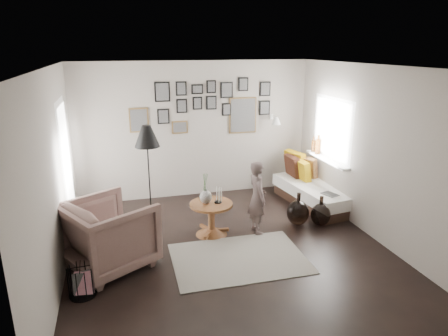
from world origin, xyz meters
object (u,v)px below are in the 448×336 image
object	(u,v)px
floor_lamp	(147,140)
magazine_basket	(82,281)
pedestal_table	(211,220)
daybed	(312,190)
armchair	(109,234)
vase	(206,194)
demijohn_large	(298,213)
child	(257,198)
demijohn_small	(320,214)

from	to	relation	value
floor_lamp	magazine_basket	xyz separation A→B (m)	(-0.98, -1.72, -1.27)
pedestal_table	daybed	xyz separation A→B (m)	(2.14, 0.77, 0.02)
daybed	armchair	distance (m)	3.90
vase	armchair	bearing A→B (deg)	-157.71
vase	floor_lamp	xyz separation A→B (m)	(-0.80, 0.54, 0.78)
demijohn_large	daybed	bearing A→B (deg)	50.27
pedestal_table	floor_lamp	world-z (taller)	floor_lamp
floor_lamp	child	bearing A→B (deg)	-22.91
demijohn_large	child	distance (m)	0.84
pedestal_table	magazine_basket	world-z (taller)	pedestal_table
daybed	floor_lamp	distance (m)	3.25
pedestal_table	armchair	xyz separation A→B (m)	(-1.52, -0.57, 0.23)
magazine_basket	demijohn_large	xyz separation A→B (m)	(3.33, 1.13, 0.03)
child	magazine_basket	bearing A→B (deg)	110.33
vase	magazine_basket	bearing A→B (deg)	-146.43
vase	child	distance (m)	0.81
armchair	magazine_basket	world-z (taller)	armchair
child	armchair	bearing A→B (deg)	99.75
magazine_basket	child	size ratio (longest dim) A/B	0.32
pedestal_table	child	distance (m)	0.80
demijohn_small	armchair	bearing A→B (deg)	-172.92
floor_lamp	demijohn_small	size ratio (longest dim) A/B	3.32
vase	magazine_basket	size ratio (longest dim) A/B	1.26
magazine_basket	child	distance (m)	2.81
child	vase	bearing A→B (deg)	78.69
floor_lamp	demijohn_large	size ratio (longest dim) A/B	3.02
magazine_basket	demijohn_large	distance (m)	3.51
vase	armchair	size ratio (longest dim) A/B	0.46
demijohn_small	child	xyz separation A→B (m)	(-1.10, 0.05, 0.40)
pedestal_table	vase	xyz separation A→B (m)	(-0.08, 0.02, 0.43)
magazine_basket	vase	bearing A→B (deg)	33.57
daybed	armchair	size ratio (longest dim) A/B	1.82
daybed	child	size ratio (longest dim) A/B	1.60
floor_lamp	vase	bearing A→B (deg)	-34.09
magazine_basket	daybed	bearing A→B (deg)	25.82
vase	child	size ratio (longest dim) A/B	0.41
daybed	demijohn_large	distance (m)	1.05
armchair	demijohn_large	bearing A→B (deg)	-110.23
vase	demijohn_large	xyz separation A→B (m)	(1.54, -0.06, -0.46)
demijohn_large	demijohn_small	xyz separation A→B (m)	(0.35, -0.12, -0.02)
pedestal_table	floor_lamp	xyz separation A→B (m)	(-0.88, 0.56, 1.21)
demijohn_large	child	xyz separation A→B (m)	(-0.75, -0.07, 0.37)
armchair	demijohn_small	world-z (taller)	armchair
demijohn_small	demijohn_large	bearing A→B (deg)	161.08
daybed	floor_lamp	size ratio (longest dim) A/B	1.11
daybed	magazine_basket	xyz separation A→B (m)	(-4.00, -1.93, -0.08)
armchair	child	bearing A→B (deg)	-108.76
child	daybed	bearing A→B (deg)	-60.05
armchair	demijohn_large	world-z (taller)	armchair
pedestal_table	demijohn_small	xyz separation A→B (m)	(1.81, -0.16, -0.05)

